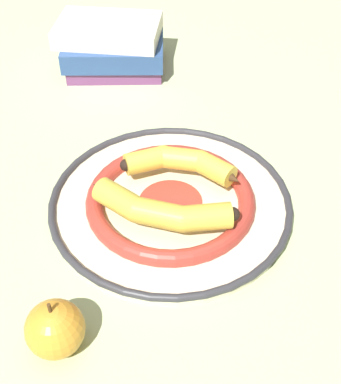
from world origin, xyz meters
The scene contains 6 objects.
ground_plane centered at (0.00, 0.00, 0.00)m, with size 2.80×2.80×0.00m, color #B2C693.
decorative_bowl centered at (-0.03, -0.03, 0.01)m, with size 0.34×0.34×0.03m.
banana_a centered at (-0.07, -0.05, 0.05)m, with size 0.14×0.18×0.04m.
banana_b centered at (0.01, 0.00, 0.05)m, with size 0.13×0.14×0.03m.
book_stack centered at (0.12, 0.36, 0.05)m, with size 0.23×0.23×0.10m.
apple centered at (-0.26, -0.12, 0.03)m, with size 0.07×0.07×0.08m.
Camera 1 is at (-0.36, -0.46, 0.54)m, focal length 50.00 mm.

